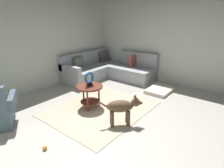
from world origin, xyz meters
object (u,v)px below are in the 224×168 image
(sectional_couch, at_px, (108,70))
(dog, at_px, (122,107))
(dog_toy_ball, at_px, (45,148))
(torus_sculpture, at_px, (89,79))
(dog_bed_mat, at_px, (160,90))
(side_table, at_px, (90,91))

(sectional_couch, height_order, dog, sectional_couch)
(dog, xyz_separation_m, dog_toy_ball, (-1.38, 0.53, -0.34))
(torus_sculpture, bearing_deg, sectional_couch, 29.05)
(dog_bed_mat, xyz_separation_m, dog, (-2.06, -0.15, 0.33))
(sectional_couch, relative_size, dog_toy_ball, 30.38)
(side_table, distance_m, torus_sculpture, 0.29)
(torus_sculpture, distance_m, dog_bed_mat, 2.20)
(torus_sculpture, xyz_separation_m, dog_bed_mat, (1.91, -0.87, -0.67))
(torus_sculpture, bearing_deg, dog_bed_mat, -24.35)
(sectional_couch, relative_size, torus_sculpture, 6.90)
(sectional_couch, xyz_separation_m, torus_sculpture, (-1.92, -1.07, 0.42))
(side_table, bearing_deg, torus_sculpture, -87.61)
(dog_bed_mat, height_order, dog_toy_ball, dog_bed_mat)
(sectional_couch, xyz_separation_m, side_table, (-1.92, -1.07, 0.12))
(sectional_couch, height_order, torus_sculpture, sectional_couch)
(dog_bed_mat, distance_m, dog, 2.09)
(side_table, distance_m, dog_toy_ball, 1.64)
(sectional_couch, height_order, side_table, sectional_couch)
(sectional_couch, distance_m, dog_toy_ball, 3.79)
(sectional_couch, xyz_separation_m, dog_bed_mat, (-0.01, -1.93, -0.25))
(torus_sculpture, height_order, dog_bed_mat, torus_sculpture)
(sectional_couch, relative_size, side_table, 3.75)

